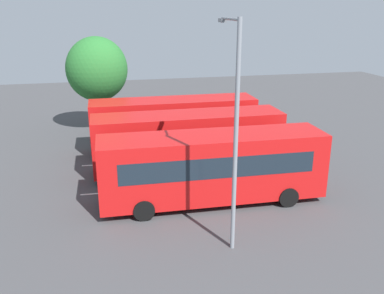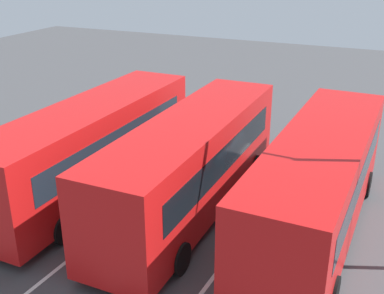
# 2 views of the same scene
# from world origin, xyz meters

# --- Properties ---
(ground_plane) EXTENTS (63.44, 63.44, 0.00)m
(ground_plane) POSITION_xyz_m (0.00, 0.00, 0.00)
(ground_plane) COLOR #424244
(bus_far_left) EXTENTS (10.28, 2.75, 3.24)m
(bus_far_left) POSITION_xyz_m (-0.11, -3.83, 1.78)
(bus_far_left) COLOR red
(bus_far_left) RESTS_ON ground
(bus_center_left) EXTENTS (10.24, 2.61, 3.24)m
(bus_center_left) POSITION_xyz_m (-0.34, 0.22, 1.78)
(bus_center_left) COLOR red
(bus_center_left) RESTS_ON ground
(bus_center_right) EXTENTS (10.26, 2.68, 3.24)m
(bus_center_right) POSITION_xyz_m (-0.44, 4.03, 1.78)
(bus_center_right) COLOR red
(bus_center_right) RESTS_ON ground
(pedestrian) EXTENTS (0.40, 0.40, 1.76)m
(pedestrian) POSITION_xyz_m (6.62, -0.32, 1.04)
(pedestrian) COLOR #232833
(pedestrian) RESTS_ON ground
(street_lamp) EXTENTS (0.33, 2.69, 8.33)m
(street_lamp) POSITION_xyz_m (-0.44, -7.51, 4.79)
(street_lamp) COLOR gray
(street_lamp) RESTS_ON ground
(depot_tree) EXTENTS (4.30, 3.87, 6.74)m
(depot_tree) POSITION_xyz_m (-4.89, 9.56, 4.46)
(depot_tree) COLOR #4C3823
(depot_tree) RESTS_ON ground
(lane_stripe_outer_left) EXTENTS (12.31, 0.80, 0.01)m
(lane_stripe_outer_left) POSITION_xyz_m (0.00, -2.00, 0.00)
(lane_stripe_outer_left) COLOR silver
(lane_stripe_outer_left) RESTS_ON ground
(lane_stripe_inner_left) EXTENTS (12.31, 0.80, 0.01)m
(lane_stripe_inner_left) POSITION_xyz_m (0.00, 2.00, 0.00)
(lane_stripe_inner_left) COLOR silver
(lane_stripe_inner_left) RESTS_ON ground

